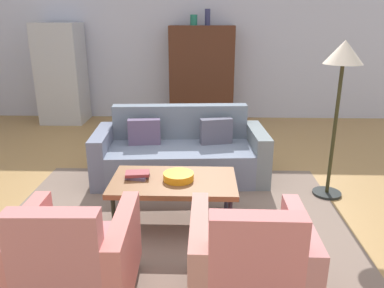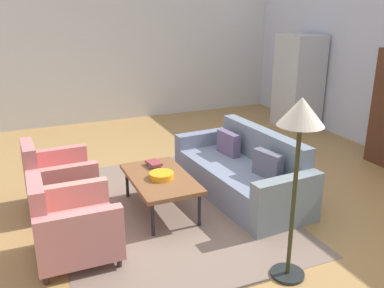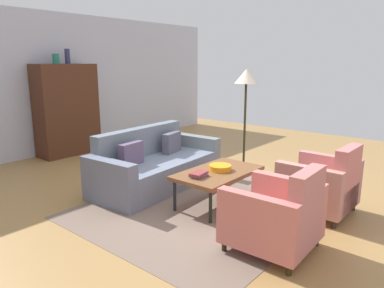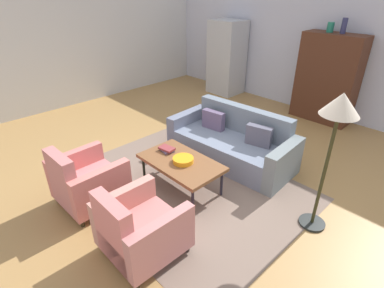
{
  "view_description": "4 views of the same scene",
  "coord_description": "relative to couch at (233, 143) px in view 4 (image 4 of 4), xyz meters",
  "views": [
    {
      "loc": [
        0.12,
        -3.63,
        1.93
      ],
      "look_at": [
        0.01,
        -0.16,
        0.77
      ],
      "focal_mm": 35.27,
      "sensor_mm": 36.0,
      "label": 1
    },
    {
      "loc": [
        4.28,
        -1.82,
        2.47
      ],
      "look_at": [
        -0.21,
        0.13,
        0.79
      ],
      "focal_mm": 39.32,
      "sensor_mm": 36.0,
      "label": 2
    },
    {
      "loc": [
        -3.83,
        -2.94,
        1.84
      ],
      "look_at": [
        0.03,
        0.28,
        0.69
      ],
      "focal_mm": 33.81,
      "sensor_mm": 36.0,
      "label": 3
    },
    {
      "loc": [
        2.57,
        -2.72,
        2.69
      ],
      "look_at": [
        -0.3,
        0.04,
        0.54
      ],
      "focal_mm": 28.26,
      "sensor_mm": 36.0,
      "label": 4
    }
  ],
  "objects": [
    {
      "name": "refrigerator",
      "position": [
        -2.4,
        2.61,
        0.64
      ],
      "size": [
        0.8,
        0.73,
        1.85
      ],
      "color": "#B7BABF",
      "rests_on": "ground"
    },
    {
      "name": "floor_lamp",
      "position": [
        1.71,
        -0.52,
        1.16
      ],
      "size": [
        0.4,
        0.4,
        1.72
      ],
      "color": "black",
      "rests_on": "ground"
    },
    {
      "name": "fruit_bowl",
      "position": [
        0.05,
        -1.19,
        0.2
      ],
      "size": [
        0.29,
        0.29,
        0.07
      ],
      "primitive_type": "cylinder",
      "color": "orange",
      "rests_on": "coffee_table"
    },
    {
      "name": "armchair_right",
      "position": [
        0.61,
        -2.35,
        0.06
      ],
      "size": [
        0.81,
        0.81,
        0.88
      ],
      "rotation": [
        0.0,
        0.0,
        -0.01
      ],
      "color": "#35201C",
      "rests_on": "ground"
    },
    {
      "name": "wall_back",
      "position": [
        0.16,
        3.06,
        1.11
      ],
      "size": [
        9.16,
        0.12,
        2.8
      ],
      "primitive_type": "cube",
      "color": "silver",
      "rests_on": "ground"
    },
    {
      "name": "cabinet",
      "position": [
        0.24,
        2.71,
        0.61
      ],
      "size": [
        1.2,
        0.51,
        1.8
      ],
      "color": "#4E2819",
      "rests_on": "ground"
    },
    {
      "name": "vase_round",
      "position": [
        0.34,
        2.71,
        1.65
      ],
      "size": [
        0.1,
        0.1,
        0.29
      ],
      "primitive_type": "cylinder",
      "color": "navy",
      "rests_on": "cabinet"
    },
    {
      "name": "armchair_left",
      "position": [
        -0.59,
        -2.35,
        0.06
      ],
      "size": [
        0.82,
        0.82,
        0.88
      ],
      "rotation": [
        0.0,
        0.0,
        0.03
      ],
      "color": "black",
      "rests_on": "ground"
    },
    {
      "name": "ground_plane",
      "position": [
        0.16,
        -0.87,
        -0.29
      ],
      "size": [
        10.99,
        10.99,
        0.0
      ],
      "primitive_type": "plane",
      "color": "#AA7F48"
    },
    {
      "name": "wall_left",
      "position": [
        -4.42,
        -0.87,
        1.11
      ],
      "size": [
        0.12,
        7.86,
        2.8
      ],
      "primitive_type": "cube",
      "color": "silver",
      "rests_on": "ground"
    },
    {
      "name": "area_rug",
      "position": [
        0.01,
        -1.14,
        -0.28
      ],
      "size": [
        3.4,
        2.6,
        0.01
      ],
      "primitive_type": "cube",
      "color": "#7C675A",
      "rests_on": "ground"
    },
    {
      "name": "coffee_table",
      "position": [
        0.01,
        -1.19,
        0.13
      ],
      "size": [
        1.2,
        0.7,
        0.45
      ],
      "color": "black",
      "rests_on": "ground"
    },
    {
      "name": "book_stack",
      "position": [
        -0.35,
        -1.15,
        0.2
      ],
      "size": [
        0.25,
        0.19,
        0.06
      ],
      "color": "#544966",
      "rests_on": "coffee_table"
    },
    {
      "name": "vase_tall",
      "position": [
        0.09,
        2.71,
        1.61
      ],
      "size": [
        0.13,
        0.13,
        0.19
      ],
      "primitive_type": "cylinder",
      "color": "#20755C",
      "rests_on": "cabinet"
    },
    {
      "name": "couch",
      "position": [
        0.0,
        0.0,
        0.0
      ],
      "size": [
        2.16,
        1.04,
        0.86
      ],
      "rotation": [
        0.0,
        0.0,
        3.21
      ],
      "color": "slate",
      "rests_on": "ground"
    }
  ]
}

